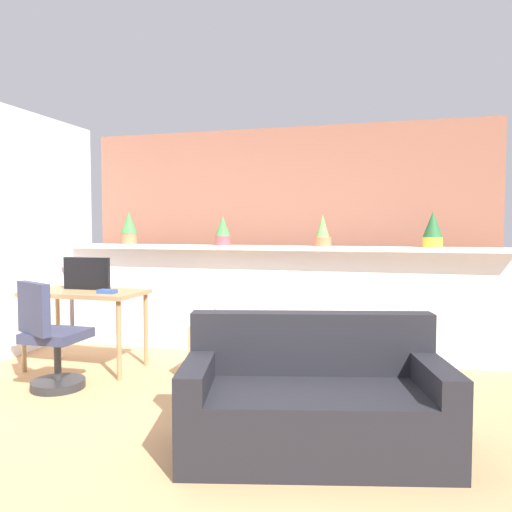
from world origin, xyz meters
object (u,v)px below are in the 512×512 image
potted_plant_0 (129,228)px  office_chair (51,344)px  potted_plant_3 (433,229)px  desk (85,300)px  book_on_desk (107,291)px  tv_monitor (87,273)px  vase_on_shelf (219,314)px  side_cube_shelf (217,352)px  couch (314,404)px  potted_plant_1 (223,231)px  potted_plant_2 (323,232)px

potted_plant_0 → office_chair: 1.92m
potted_plant_3 → desk: (-3.19, -1.01, -0.67)m
potted_plant_0 → book_on_desk: bearing=-70.1°
tv_monitor → office_chair: (0.13, -0.72, -0.52)m
desk → office_chair: bearing=-81.5°
potted_plant_3 → vase_on_shelf: 2.23m
potted_plant_0 → book_on_desk: 1.34m
tv_monitor → office_chair: size_ratio=0.54×
side_cube_shelf → book_on_desk: bearing=-173.5°
potted_plant_0 → side_cube_shelf: 2.07m
tv_monitor → book_on_desk: bearing=-30.4°
office_chair → vase_on_shelf: size_ratio=5.32×
office_chair → couch: bearing=-13.4°
potted_plant_1 → desk: 1.58m
potted_plant_1 → potted_plant_2: (1.08, -0.04, -0.01)m
desk → side_cube_shelf: bearing=-0.3°
side_cube_shelf → desk: bearing=179.7°
potted_plant_1 → potted_plant_2: size_ratio=0.97×
potted_plant_2 → tv_monitor: potted_plant_2 is taller
potted_plant_0 → office_chair: potted_plant_0 is taller
potted_plant_0 → potted_plant_1: size_ratio=1.18×
vase_on_shelf → potted_plant_2: bearing=51.2°
desk → book_on_desk: book_on_desk is taller
potted_plant_0 → desk: size_ratio=0.34×
book_on_desk → potted_plant_3: bearing=21.5°
side_cube_shelf → couch: (1.05, -1.18, 0.03)m
potted_plant_2 → side_cube_shelf: potted_plant_2 is taller
office_chair → couch: office_chair is taller
potted_plant_1 → couch: potted_plant_1 is taller
potted_plant_1 → side_cube_shelf: potted_plant_1 is taller
potted_plant_3 → vase_on_shelf: bearing=-151.1°
potted_plant_1 → book_on_desk: size_ratio=1.93×
tv_monitor → office_chair: bearing=-79.8°
side_cube_shelf → potted_plant_1: bearing=106.1°
office_chair → book_on_desk: (0.22, 0.52, 0.38)m
tv_monitor → book_on_desk: (0.35, -0.20, -0.14)m
potted_plant_1 → couch: 2.76m
potted_plant_0 → couch: 3.47m
desk → side_cube_shelf: desk is taller
tv_monitor → side_cube_shelf: (1.36, -0.09, -0.66)m
potted_plant_3 → tv_monitor: 3.38m
tv_monitor → potted_plant_0: bearing=93.9°
couch → vase_on_shelf: bearing=131.2°
book_on_desk → couch: couch is taller
office_chair → book_on_desk: office_chair is taller
potted_plant_2 → desk: 2.41m
tv_monitor → book_on_desk: tv_monitor is taller
potted_plant_0 → book_on_desk: potted_plant_0 is taller
potted_plant_2 → couch: size_ratio=0.19×
potted_plant_0 → vase_on_shelf: 1.92m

